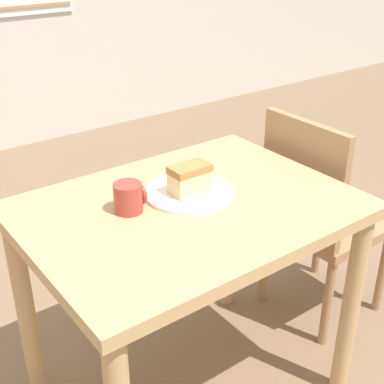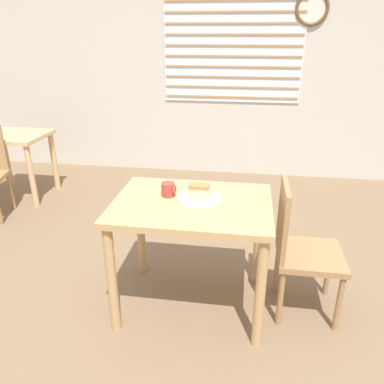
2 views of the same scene
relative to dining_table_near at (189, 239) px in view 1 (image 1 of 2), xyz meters
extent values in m
cube|color=tan|center=(0.00, 0.00, 0.10)|extent=(0.97, 0.73, 0.04)
cylinder|color=tan|center=(0.44, -0.31, -0.28)|extent=(0.06, 0.06, 0.72)
cylinder|color=tan|center=(-0.44, 0.31, -0.28)|extent=(0.06, 0.06, 0.72)
cylinder|color=tan|center=(0.44, 0.31, -0.28)|extent=(0.06, 0.06, 0.72)
cube|color=#9E754C|center=(0.75, 0.05, -0.22)|extent=(0.41, 0.41, 0.04)
cylinder|color=#9E754C|center=(0.93, -0.12, -0.44)|extent=(0.04, 0.04, 0.40)
cylinder|color=#9E754C|center=(0.93, 0.23, -0.44)|extent=(0.04, 0.04, 0.40)
cylinder|color=#9E754C|center=(0.58, -0.12, -0.44)|extent=(0.04, 0.04, 0.40)
cylinder|color=#9E754C|center=(0.58, 0.23, -0.44)|extent=(0.04, 0.04, 0.40)
cube|color=#9E754C|center=(0.56, 0.05, 0.02)|extent=(0.03, 0.39, 0.45)
cylinder|color=white|center=(0.04, 0.05, 0.13)|extent=(0.28, 0.28, 0.01)
cube|color=#E5CC89|center=(0.04, 0.04, 0.17)|extent=(0.12, 0.07, 0.07)
cube|color=#A3703D|center=(0.04, 0.04, 0.21)|extent=(0.12, 0.07, 0.02)
cylinder|color=#9E382D|center=(-0.16, 0.07, 0.17)|extent=(0.08, 0.08, 0.09)
torus|color=#9E382D|center=(-0.12, 0.07, 0.17)|extent=(0.02, 0.06, 0.06)
camera|label=1|loc=(-0.83, -1.13, 0.87)|focal=50.00mm
camera|label=2|loc=(0.31, -2.06, 1.08)|focal=35.00mm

